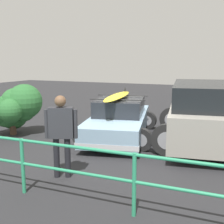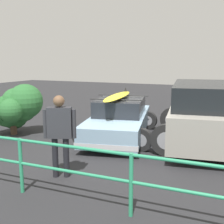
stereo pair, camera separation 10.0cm
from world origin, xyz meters
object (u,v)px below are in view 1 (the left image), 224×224
at_px(suv_car, 202,112).
at_px(person_bystander, 61,129).
at_px(bush_near_left, 14,108).
at_px(sedan_car, 119,119).

xyz_separation_m(suv_car, person_bystander, (2.47, 3.87, 0.11)).
bearing_deg(bush_near_left, sedan_car, -161.13).
relative_size(sedan_car, bush_near_left, 2.63).
height_order(suv_car, bush_near_left, suv_car).
height_order(person_bystander, bush_near_left, person_bystander).
height_order(sedan_car, bush_near_left, bush_near_left).
distance_m(suv_car, bush_near_left, 6.16).
distance_m(sedan_car, person_bystander, 3.61).
bearing_deg(suv_car, sedan_car, 6.43).
height_order(suv_car, person_bystander, suv_car).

